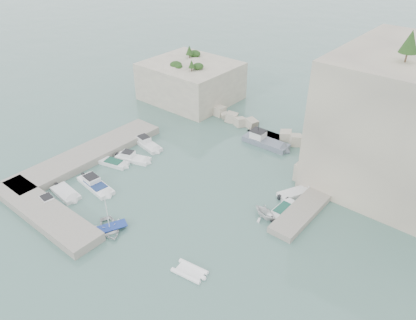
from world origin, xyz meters
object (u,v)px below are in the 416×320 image
Objects in this scene: tender_east_b at (283,212)px; tender_east_c at (295,195)px; motorboat_a at (147,146)px; motorboat_c at (114,164)px; motorboat_e at (66,195)px; work_boat at (266,145)px; motorboat_d at (96,187)px; motorboat_f at (51,208)px; inflatable_dinghy at (190,273)px; rowboat at (110,230)px; tender_east_d at (309,185)px; motorboat_b at (133,160)px; tender_east_a at (265,217)px.

tender_east_b is 0.99× the size of tender_east_c.
motorboat_a reaches higher than motorboat_c.
motorboat_e is at bearing 155.27° from tender_east_c.
work_boat reaches higher than motorboat_c.
motorboat_f is at bearing -90.04° from motorboat_d.
work_boat is at bearing 50.75° from motorboat_a.
motorboat_f is 0.67× the size of work_boat.
motorboat_c is at bearing 151.62° from inflatable_dinghy.
tender_east_c is at bearing -9.21° from rowboat.
rowboat is at bearing 172.11° from tender_east_c.
motorboat_e is 31.78m from tender_east_d.
motorboat_a is 0.94× the size of motorboat_d.
tender_east_b is (13.48, 15.54, 0.00)m from rowboat.
inflatable_dinghy is (22.25, -14.92, 0.00)m from motorboat_a.
motorboat_b reaches higher than motorboat_c.
motorboat_b is at bearing 144.66° from inflatable_dinghy.
motorboat_d is 0.85× the size of work_boat.
tender_east_a is 6.23m from tender_east_c.
motorboat_b and motorboat_d have the same top height.
motorboat_c is 0.93× the size of tender_east_c.
motorboat_b is 15.18m from rowboat.
motorboat_d is at bearing 146.36° from tender_east_d.
motorboat_e is 0.92× the size of motorboat_f.
motorboat_b reaches higher than inflatable_dinghy.
tender_east_d reaches higher than motorboat_c.
motorboat_c is 25.73m from tender_east_c.
motorboat_c is 14.22m from rowboat.
tender_east_a reaches higher than motorboat_c.
rowboat reaches higher than inflatable_dinghy.
motorboat_a is 1.36× the size of motorboat_c.
motorboat_d is (2.87, -11.86, 0.00)m from motorboat_a.
work_boat reaches higher than motorboat_e.
tender_east_d is (13.28, 22.60, 0.00)m from rowboat.
motorboat_a is 1.31× the size of motorboat_e.
inflatable_dinghy is 0.82× the size of tender_east_d.
motorboat_a is 26.79m from inflatable_dinghy.
tender_east_c is (0.56, 6.21, 0.00)m from tender_east_a.
rowboat is at bearing -97.55° from work_boat.
inflatable_dinghy is 12.26m from tender_east_a.
motorboat_b is 7.77m from motorboat_d.
tender_east_b is at bearing 73.12° from inflatable_dinghy.
tender_east_d is (0.42, 3.06, 0.00)m from tender_east_c.
motorboat_d is (2.60, -5.11, 0.00)m from motorboat_c.
motorboat_e is at bearing 116.07° from motorboat_f.
motorboat_d is 1.84× the size of inflatable_dinghy.
tender_east_a reaches higher than motorboat_e.
inflatable_dinghy is at bearing -2.47° from motorboat_d.
motorboat_a is at bearing 123.76° from tender_east_c.
motorboat_d is 19.61m from inflatable_dinghy.
motorboat_b and motorboat_f have the same top height.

